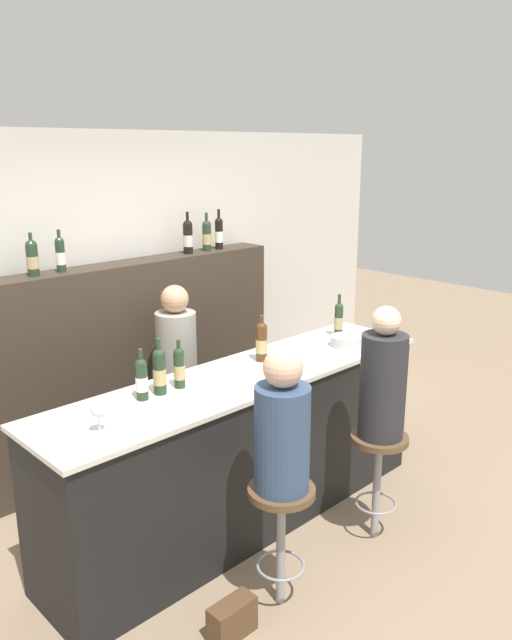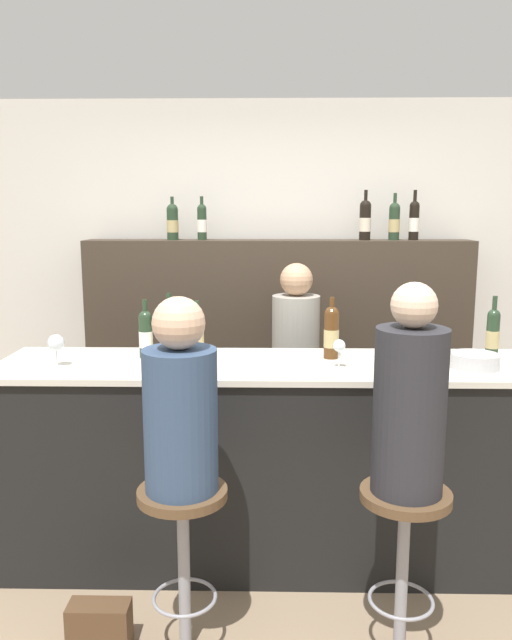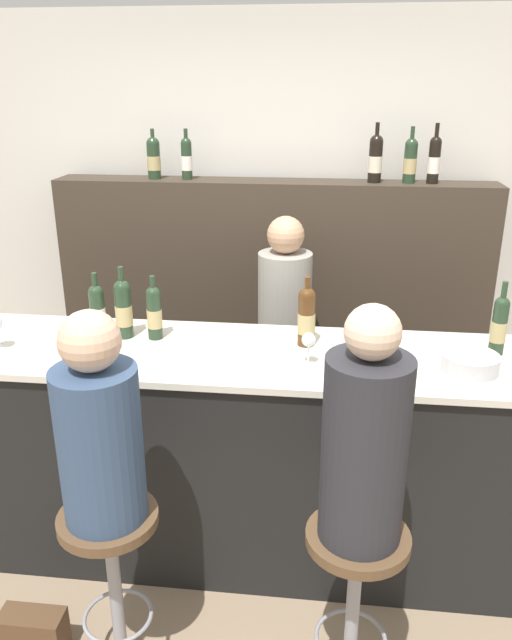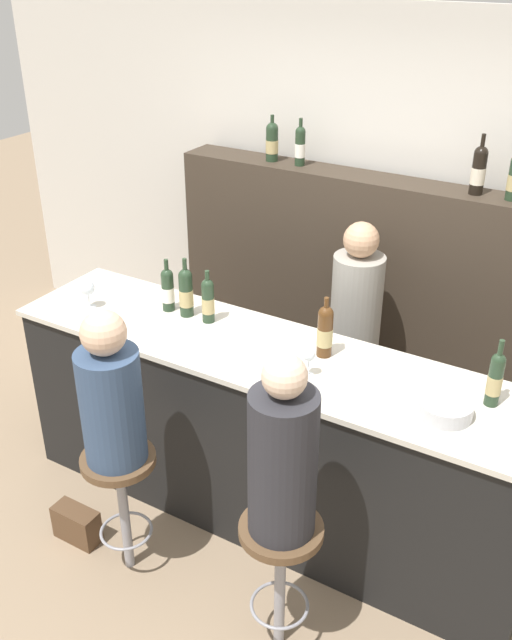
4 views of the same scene
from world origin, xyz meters
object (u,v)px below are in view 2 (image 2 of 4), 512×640
object	(u,v)px
guest_seated_right	(410,402)
wine_bottle_backbar_2	(365,220)
bar_stool_right	(404,528)
wine_bottle_counter_2	(197,333)
wine_bottle_counter_4	(493,333)
wine_bottle_counter_0	(146,333)
handbag	(99,626)
wine_bottle_backbar_1	(202,221)
wine_bottle_backbar_4	(414,220)
wine_glass_1	(339,347)
metal_bowl	(475,361)
guest_seated_left	(180,406)
bar_stool_left	(183,526)
wine_bottle_backbar_0	(173,222)
wine_bottle_counter_1	(170,331)
wine_bottle_counter_3	(331,332)
wine_bottle_backbar_3	(394,221)
wine_glass_0	(56,344)

from	to	relation	value
guest_seated_right	wine_bottle_backbar_2	bearing A→B (deg)	86.71
bar_stool_right	guest_seated_right	size ratio (longest dim) A/B	0.86
wine_bottle_counter_2	wine_bottle_counter_4	xyz separation A→B (m)	(1.53, 0.00, 0.01)
wine_bottle_counter_0	handbag	bearing A→B (deg)	-94.60
wine_bottle_backbar_1	wine_bottle_backbar_4	distance (m)	1.47
wine_bottle_counter_4	wine_glass_1	distance (m)	0.84
wine_bottle_counter_2	metal_bowl	world-z (taller)	wine_bottle_counter_2
guest_seated_left	wine_bottle_backbar_4	bearing A→B (deg)	56.55
metal_bowl	bar_stool_left	world-z (taller)	metal_bowl
wine_bottle_counter_2	guest_seated_right	bearing A→B (deg)	-42.10
wine_bottle_backbar_4	handbag	size ratio (longest dim) A/B	1.32
wine_bottle_backbar_0	wine_bottle_backbar_4	distance (m)	1.68
wine_bottle_backbar_1	wine_bottle_counter_1	bearing A→B (deg)	-92.31
wine_bottle_backbar_1	guest_seated_right	world-z (taller)	wine_bottle_backbar_1
wine_bottle_backbar_4	bar_stool_right	bearing A→B (deg)	-102.55
wine_bottle_backbar_1	metal_bowl	xyz separation A→B (m)	(1.48, -1.41, -0.65)
wine_bottle_counter_1	wine_bottle_counter_3	xyz separation A→B (m)	(0.84, 0.00, -0.00)
wine_glass_1	metal_bowl	xyz separation A→B (m)	(0.66, 0.01, -0.07)
wine_bottle_backbar_4	metal_bowl	distance (m)	1.55
metal_bowl	wine_bottle_counter_0	bearing A→B (deg)	173.32
wine_bottle_counter_2	guest_seated_left	xyz separation A→B (m)	(0.03, -0.83, -0.13)
wine_bottle_counter_2	wine_bottle_backbar_0	distance (m)	1.37
wine_bottle_backbar_1	metal_bowl	world-z (taller)	wine_bottle_backbar_1
wine_glass_1	bar_stool_right	distance (m)	0.90
guest_seated_right	wine_bottle_backbar_3	bearing A→B (deg)	81.13
wine_bottle_counter_4	bar_stool_left	world-z (taller)	wine_bottle_counter_4
wine_bottle_backbar_2	guest_seated_left	size ratio (longest dim) A/B	0.44
wine_bottle_backbar_3	guest_seated_left	bearing A→B (deg)	-120.71
guest_seated_left	bar_stool_right	xyz separation A→B (m)	(0.90, -0.00, -0.51)
guest_seated_left	wine_bottle_backbar_2	bearing A→B (deg)	63.65
guest_seated_left	guest_seated_right	bearing A→B (deg)	-0.00
wine_bottle_counter_0	wine_bottle_backbar_0	world-z (taller)	wine_bottle_backbar_0
wine_bottle_counter_2	bar_stool_left	distance (m)	1.05
handbag	wine_bottle_backbar_4	bearing A→B (deg)	50.04
wine_bottle_counter_3	wine_bottle_counter_4	world-z (taller)	wine_bottle_counter_4
guest_seated_right	wine_bottle_counter_4	bearing A→B (deg)	53.92
wine_bottle_counter_2	wine_bottle_counter_0	bearing A→B (deg)	-180.00
wine_bottle_counter_2	wine_bottle_backbar_1	distance (m)	1.34
handbag	wine_bottle_counter_1	bearing A→B (deg)	77.00
wine_bottle_backbar_0	wine_bottle_counter_3	bearing A→B (deg)	-50.54
wine_bottle_counter_4	wine_bottle_backbar_0	world-z (taller)	wine_bottle_backbar_0
metal_bowl	handbag	distance (m)	2.09
wine_bottle_backbar_1	bar_stool_left	bearing A→B (deg)	-86.61
wine_bottle_counter_2	bar_stool_left	size ratio (longest dim) A/B	0.42
wine_bottle_counter_3	handbag	distance (m)	1.73
guest_seated_left	wine_glass_0	bearing A→B (deg)	138.12
wine_bottle_backbar_3	bar_stool_left	distance (m)	2.66
wine_bottle_counter_1	wine_glass_1	size ratio (longest dim) A/B	2.38
wine_bottle_backbar_1	bar_stool_right	size ratio (longest dim) A/B	0.42
wine_bottle_backbar_2	wine_bottle_backbar_0	bearing A→B (deg)	-180.00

